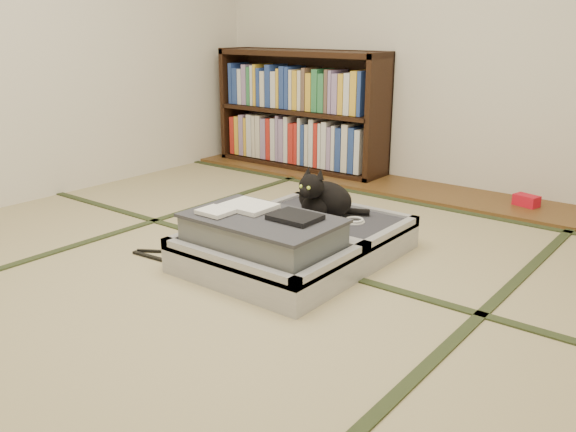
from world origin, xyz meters
The scene contains 9 objects.
floor centered at (0.00, 0.00, 0.00)m, with size 4.50×4.50×0.00m, color tan.
wood_strip centered at (0.00, 2.00, 0.01)m, with size 4.00×0.50×0.02m, color brown.
red_item centered at (0.66, 2.03, 0.06)m, with size 0.15×0.09×0.07m, color red.
tatami_borders centered at (0.00, 0.49, 0.00)m, with size 4.00×4.50×0.01m.
bookcase centered at (-1.17, 2.07, 0.45)m, with size 1.46×0.33×0.94m.
suitcase centered at (0.04, 0.39, 0.11)m, with size 0.80×1.06×0.31m.
cat centered at (0.02, 0.68, 0.26)m, with size 0.35×0.36×0.29m.
cable_coil centered at (0.20, 0.71, 0.16)m, with size 0.11×0.11×0.03m.
hanger centered at (-0.46, 0.03, 0.01)m, with size 0.43×0.21×0.01m.
Camera 1 is at (1.75, -1.83, 1.12)m, focal length 38.00 mm.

